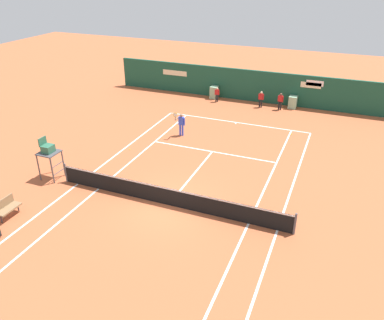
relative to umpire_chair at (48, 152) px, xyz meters
name	(u,v)px	position (x,y,z in m)	size (l,w,h in m)	color
ground_plane	(173,199)	(6.99, 0.53, -1.56)	(80.00, 80.00, 0.01)	#B25633
tennis_net	(168,196)	(6.99, -0.05, -1.06)	(12.10, 0.10, 1.07)	#4C4C51
sponsor_back_wall	(255,87)	(6.98, 16.92, -0.30)	(25.00, 1.02, 2.60)	#194C38
umpire_chair	(48,152)	(0.00, 0.00, 0.00)	(1.00, 1.00, 2.35)	#47474C
player_bench	(7,207)	(0.52, -3.67, -1.06)	(0.54, 1.17, 0.88)	#38383D
player_on_baseline	(181,123)	(4.19, 7.92, -0.64)	(0.60, 0.66, 1.79)	blue
ball_kid_centre_post	(280,100)	(9.39, 15.58, -0.78)	(0.45, 0.23, 1.37)	black
ball_kid_left_post	(217,94)	(4.12, 15.58, -0.86)	(0.41, 0.17, 1.23)	black
ball_kid_right_post	(261,98)	(7.84, 15.58, -0.80)	(0.44, 0.18, 1.33)	black
tennis_ball_near_service_line	(130,149)	(2.11, 4.63, -1.53)	(0.07, 0.07, 0.07)	#CCE033
tennis_ball_by_sideline	(172,125)	(2.90, 9.25, -1.53)	(0.07, 0.07, 0.07)	#CCE033
tennis_ball_mid_court	(292,134)	(11.12, 10.89, -1.53)	(0.07, 0.07, 0.07)	#CCE033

